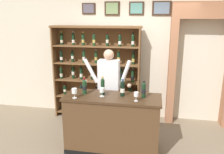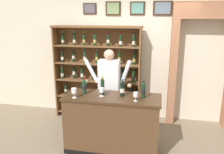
{
  "view_description": "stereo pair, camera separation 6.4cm",
  "coord_description": "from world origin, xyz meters",
  "px_view_note": "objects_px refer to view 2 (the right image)",
  "views": [
    {
      "loc": [
        0.46,
        -3.52,
        2.26
      ],
      "look_at": [
        -0.26,
        0.29,
        1.23
      ],
      "focal_mm": 37.02,
      "sensor_mm": 36.0,
      "label": 1
    },
    {
      "loc": [
        0.52,
        -3.5,
        2.26
      ],
      "look_at": [
        -0.26,
        0.29,
        1.23
      ],
      "focal_mm": 37.02,
      "sensor_mm": 36.0,
      "label": 2
    }
  ],
  "objects_px": {
    "wine_glass_right": "(136,95)",
    "tasting_bottle_vin_santo": "(122,88)",
    "wine_shelf": "(97,71)",
    "wine_glass_center": "(74,91)",
    "tasting_counter": "(112,124)",
    "tasting_bottle_prosecco": "(84,86)",
    "tasting_bottle_rosso": "(103,86)",
    "tasting_bottle_riserva": "(143,90)",
    "shopkeeper": "(109,83)",
    "wine_glass_left": "(102,90)"
  },
  "relations": [
    {
      "from": "tasting_bottle_vin_santo",
      "to": "tasting_bottle_rosso",
      "type": "bearing_deg",
      "value": 174.96
    },
    {
      "from": "tasting_bottle_rosso",
      "to": "tasting_bottle_riserva",
      "type": "bearing_deg",
      "value": -2.9
    },
    {
      "from": "wine_shelf",
      "to": "tasting_bottle_prosecco",
      "type": "distance_m",
      "value": 1.26
    },
    {
      "from": "wine_shelf",
      "to": "tasting_counter",
      "type": "relative_size",
      "value": 1.29
    },
    {
      "from": "tasting_counter",
      "to": "wine_glass_center",
      "type": "relative_size",
      "value": 9.76
    },
    {
      "from": "tasting_bottle_rosso",
      "to": "wine_glass_right",
      "type": "height_order",
      "value": "tasting_bottle_rosso"
    },
    {
      "from": "wine_glass_left",
      "to": "wine_glass_center",
      "type": "xyz_separation_m",
      "value": [
        -0.41,
        -0.16,
        0.01
      ]
    },
    {
      "from": "tasting_counter",
      "to": "wine_glass_right",
      "type": "xyz_separation_m",
      "value": [
        0.4,
        -0.14,
        0.6
      ]
    },
    {
      "from": "wine_shelf",
      "to": "tasting_counter",
      "type": "bearing_deg",
      "value": -65.32
    },
    {
      "from": "wine_glass_right",
      "to": "tasting_bottle_rosso",
      "type": "bearing_deg",
      "value": 159.71
    },
    {
      "from": "tasting_bottle_riserva",
      "to": "wine_glass_right",
      "type": "distance_m",
      "value": 0.21
    },
    {
      "from": "tasting_bottle_rosso",
      "to": "shopkeeper",
      "type": "bearing_deg",
      "value": 89.89
    },
    {
      "from": "wine_glass_left",
      "to": "wine_glass_right",
      "type": "xyz_separation_m",
      "value": [
        0.57,
        -0.11,
        0.0
      ]
    },
    {
      "from": "wine_glass_right",
      "to": "tasting_bottle_riserva",
      "type": "bearing_deg",
      "value": 59.97
    },
    {
      "from": "wine_shelf",
      "to": "tasting_bottle_rosso",
      "type": "distance_m",
      "value": 1.3
    },
    {
      "from": "tasting_bottle_vin_santo",
      "to": "tasting_bottle_riserva",
      "type": "relative_size",
      "value": 1.02
    },
    {
      "from": "tasting_counter",
      "to": "shopkeeper",
      "type": "xyz_separation_m",
      "value": [
        -0.18,
        0.58,
        0.54
      ]
    },
    {
      "from": "tasting_counter",
      "to": "tasting_bottle_prosecco",
      "type": "height_order",
      "value": "tasting_bottle_prosecco"
    },
    {
      "from": "tasting_bottle_riserva",
      "to": "wine_glass_center",
      "type": "height_order",
      "value": "tasting_bottle_riserva"
    },
    {
      "from": "tasting_bottle_vin_santo",
      "to": "wine_glass_right",
      "type": "bearing_deg",
      "value": -37.5
    },
    {
      "from": "tasting_bottle_vin_santo",
      "to": "wine_glass_right",
      "type": "xyz_separation_m",
      "value": [
        0.24,
        -0.18,
        -0.03
      ]
    },
    {
      "from": "wine_glass_right",
      "to": "tasting_bottle_vin_santo",
      "type": "bearing_deg",
      "value": 142.5
    },
    {
      "from": "shopkeeper",
      "to": "wine_glass_left",
      "type": "distance_m",
      "value": 0.61
    },
    {
      "from": "shopkeeper",
      "to": "tasting_bottle_prosecco",
      "type": "height_order",
      "value": "shopkeeper"
    },
    {
      "from": "wine_glass_left",
      "to": "wine_glass_right",
      "type": "height_order",
      "value": "wine_glass_left"
    },
    {
      "from": "shopkeeper",
      "to": "tasting_bottle_riserva",
      "type": "distance_m",
      "value": 0.87
    },
    {
      "from": "tasting_counter",
      "to": "tasting_bottle_riserva",
      "type": "distance_m",
      "value": 0.81
    },
    {
      "from": "wine_shelf",
      "to": "tasting_bottle_vin_santo",
      "type": "height_order",
      "value": "wine_shelf"
    },
    {
      "from": "tasting_counter",
      "to": "tasting_bottle_vin_santo",
      "type": "distance_m",
      "value": 0.65
    },
    {
      "from": "tasting_bottle_vin_santo",
      "to": "wine_glass_right",
      "type": "height_order",
      "value": "tasting_bottle_vin_santo"
    },
    {
      "from": "tasting_bottle_rosso",
      "to": "tasting_bottle_vin_santo",
      "type": "xyz_separation_m",
      "value": [
        0.34,
        -0.03,
        -0.0
      ]
    },
    {
      "from": "wine_shelf",
      "to": "wine_glass_center",
      "type": "xyz_separation_m",
      "value": [
        0.02,
        -1.49,
        0.03
      ]
    },
    {
      "from": "tasting_bottle_rosso",
      "to": "wine_glass_right",
      "type": "bearing_deg",
      "value": -20.29
    },
    {
      "from": "wine_shelf",
      "to": "wine_glass_center",
      "type": "bearing_deg",
      "value": -89.37
    },
    {
      "from": "tasting_counter",
      "to": "wine_shelf",
      "type": "bearing_deg",
      "value": 114.68
    },
    {
      "from": "wine_glass_right",
      "to": "wine_glass_center",
      "type": "bearing_deg",
      "value": -177.09
    },
    {
      "from": "wine_glass_center",
      "to": "wine_glass_left",
      "type": "bearing_deg",
      "value": 20.81
    },
    {
      "from": "tasting_bottle_prosecco",
      "to": "tasting_bottle_rosso",
      "type": "relative_size",
      "value": 0.91
    },
    {
      "from": "wine_glass_center",
      "to": "wine_shelf",
      "type": "bearing_deg",
      "value": 90.63
    },
    {
      "from": "tasting_counter",
      "to": "wine_glass_right",
      "type": "distance_m",
      "value": 0.73
    },
    {
      "from": "wine_glass_right",
      "to": "shopkeeper",
      "type": "bearing_deg",
      "value": 128.72
    },
    {
      "from": "wine_shelf",
      "to": "tasting_bottle_prosecco",
      "type": "xyz_separation_m",
      "value": [
        0.11,
        -1.26,
        0.05
      ]
    },
    {
      "from": "tasting_bottle_rosso",
      "to": "tasting_bottle_riserva",
      "type": "distance_m",
      "value": 0.68
    },
    {
      "from": "tasting_bottle_vin_santo",
      "to": "wine_glass_center",
      "type": "height_order",
      "value": "tasting_bottle_vin_santo"
    },
    {
      "from": "tasting_bottle_prosecco",
      "to": "wine_glass_left",
      "type": "distance_m",
      "value": 0.33
    },
    {
      "from": "tasting_bottle_riserva",
      "to": "tasting_counter",
      "type": "bearing_deg",
      "value": -175.92
    },
    {
      "from": "tasting_counter",
      "to": "tasting_bottle_vin_santo",
      "type": "bearing_deg",
      "value": 14.14
    },
    {
      "from": "tasting_bottle_rosso",
      "to": "tasting_bottle_riserva",
      "type": "xyz_separation_m",
      "value": [
        0.68,
        -0.03,
        -0.0
      ]
    },
    {
      "from": "tasting_counter",
      "to": "tasting_bottle_prosecco",
      "type": "relative_size",
      "value": 5.73
    },
    {
      "from": "wine_glass_right",
      "to": "tasting_counter",
      "type": "bearing_deg",
      "value": 160.35
    }
  ]
}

